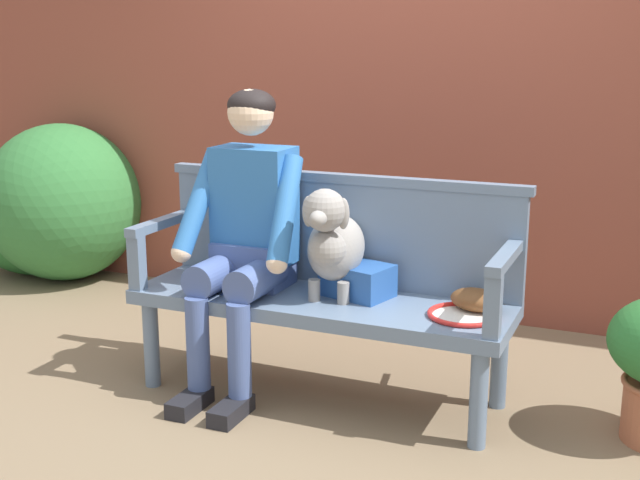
{
  "coord_description": "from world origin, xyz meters",
  "views": [
    {
      "loc": [
        1.33,
        -3.08,
        1.51
      ],
      "look_at": [
        0.0,
        0.0,
        0.71
      ],
      "focal_mm": 45.84,
      "sensor_mm": 36.0,
      "label": 1
    }
  ],
  "objects_px": {
    "person_seated": "(246,229)",
    "dog_on_bench": "(333,242)",
    "garden_bench": "(320,310)",
    "baseball_glove": "(476,300)",
    "sports_bag": "(358,280)",
    "tennis_racket": "(464,312)"
  },
  "relations": [
    {
      "from": "garden_bench",
      "to": "dog_on_bench",
      "type": "bearing_deg",
      "value": 5.67
    },
    {
      "from": "garden_bench",
      "to": "person_seated",
      "type": "distance_m",
      "value": 0.48
    },
    {
      "from": "dog_on_bench",
      "to": "tennis_racket",
      "type": "bearing_deg",
      "value": 0.12
    },
    {
      "from": "person_seated",
      "to": "dog_on_bench",
      "type": "relative_size",
      "value": 2.67
    },
    {
      "from": "dog_on_bench",
      "to": "garden_bench",
      "type": "bearing_deg",
      "value": -174.33
    },
    {
      "from": "dog_on_bench",
      "to": "tennis_racket",
      "type": "xyz_separation_m",
      "value": [
        0.57,
        0.0,
        -0.24
      ]
    },
    {
      "from": "dog_on_bench",
      "to": "tennis_racket",
      "type": "height_order",
      "value": "dog_on_bench"
    },
    {
      "from": "garden_bench",
      "to": "person_seated",
      "type": "height_order",
      "value": "person_seated"
    },
    {
      "from": "baseball_glove",
      "to": "tennis_racket",
      "type": "bearing_deg",
      "value": -97.01
    },
    {
      "from": "garden_bench",
      "to": "dog_on_bench",
      "type": "relative_size",
      "value": 3.31
    },
    {
      "from": "dog_on_bench",
      "to": "baseball_glove",
      "type": "xyz_separation_m",
      "value": [
        0.6,
        0.07,
        -0.2
      ]
    },
    {
      "from": "tennis_racket",
      "to": "baseball_glove",
      "type": "bearing_deg",
      "value": 66.11
    },
    {
      "from": "person_seated",
      "to": "baseball_glove",
      "type": "bearing_deg",
      "value": 5.34
    },
    {
      "from": "baseball_glove",
      "to": "person_seated",
      "type": "bearing_deg",
      "value": -157.78
    },
    {
      "from": "garden_bench",
      "to": "baseball_glove",
      "type": "bearing_deg",
      "value": 6.83
    },
    {
      "from": "garden_bench",
      "to": "sports_bag",
      "type": "xyz_separation_m",
      "value": [
        0.14,
        0.08,
        0.13
      ]
    },
    {
      "from": "garden_bench",
      "to": "tennis_racket",
      "type": "xyz_separation_m",
      "value": [
        0.63,
        0.01,
        0.07
      ]
    },
    {
      "from": "person_seated",
      "to": "sports_bag",
      "type": "bearing_deg",
      "value": 10.66
    },
    {
      "from": "garden_bench",
      "to": "sports_bag",
      "type": "height_order",
      "value": "sports_bag"
    },
    {
      "from": "person_seated",
      "to": "baseball_glove",
      "type": "relative_size",
      "value": 6.03
    },
    {
      "from": "tennis_racket",
      "to": "baseball_glove",
      "type": "height_order",
      "value": "baseball_glove"
    },
    {
      "from": "tennis_racket",
      "to": "sports_bag",
      "type": "distance_m",
      "value": 0.49
    }
  ]
}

